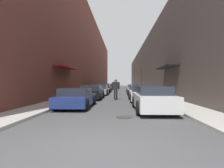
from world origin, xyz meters
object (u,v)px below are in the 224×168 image
parked_car_left_1 (92,92)px  parked_car_left_3 (104,88)px  parked_car_left_0 (76,98)px  parked_car_right_2 (137,91)px  skateboarder (116,87)px  parked_car_left_5 (108,87)px  parked_car_left_4 (106,88)px  parked_car_right_0 (152,99)px  traffic_light (141,77)px  parked_car_right_3 (133,89)px  parked_car_right_1 (142,93)px  manhole_cover (124,117)px  parked_car_left_2 (100,90)px

parked_car_left_1 → parked_car_left_3: (0.11, 11.14, 0.06)m
parked_car_left_0 → parked_car_right_2: bearing=64.1°
skateboarder → parked_car_right_2: bearing=62.6°
parked_car_left_5 → parked_car_right_2: bearing=-75.5°
parked_car_left_3 → parked_car_left_4: size_ratio=1.14×
parked_car_right_0 → traffic_light: traffic_light is taller
parked_car_right_3 → traffic_light: traffic_light is taller
parked_car_right_1 → parked_car_right_3: 11.01m
parked_car_right_2 → manhole_cover: parked_car_right_2 is taller
parked_car_right_1 → parked_car_right_2: 5.54m
parked_car_left_1 → parked_car_right_1: bearing=-21.9°
parked_car_left_4 → parked_car_right_0: size_ratio=0.97×
traffic_light → parked_car_left_4: bearing=-168.6°
parked_car_left_2 → parked_car_left_1: bearing=-91.2°
parked_car_left_3 → parked_car_left_5: bearing=90.7°
parked_car_right_2 → parked_car_left_0: bearing=-115.9°
parked_car_right_3 → parked_car_right_1: bearing=-90.8°
parked_car_left_3 → traffic_light: (6.43, 6.31, 1.87)m
parked_car_right_3 → parked_car_left_3: bearing=156.8°
parked_car_left_5 → manhole_cover: bearing=-84.6°
parked_car_right_2 → manhole_cover: size_ratio=6.17×
parked_car_left_0 → manhole_cover: size_ratio=5.83×
parked_car_left_4 → skateboarder: (2.26, -16.61, 0.55)m
parked_car_left_5 → parked_car_right_3: parked_car_left_5 is taller
parked_car_left_2 → manhole_cover: (2.64, -13.59, -0.63)m
parked_car_left_0 → parked_car_right_0: 4.48m
parked_car_right_3 → skateboarder: 10.05m
parked_car_left_2 → parked_car_left_3: parked_car_left_3 is taller
parked_car_right_1 → parked_car_left_4: bearing=103.8°
parked_car_left_2 → parked_car_right_2: parked_car_left_2 is taller
parked_car_right_0 → manhole_cover: (-1.49, -1.65, -0.63)m
parked_car_left_1 → parked_car_left_3: 11.14m
parked_car_left_0 → parked_car_right_1: size_ratio=0.99×
parked_car_left_5 → parked_car_right_2: size_ratio=0.90×
parked_car_left_2 → traffic_light: 13.89m
parked_car_left_5 → traffic_light: 7.63m
parked_car_left_0 → parked_car_left_3: size_ratio=0.88×
parked_car_right_1 → parked_car_right_3: parked_car_right_1 is taller
parked_car_left_3 → parked_car_right_2: (4.30, -7.32, -0.05)m
parked_car_right_1 → traffic_light: (2.27, 19.17, 1.91)m
traffic_light → parked_car_right_3: bearing=-104.5°
manhole_cover → parked_car_left_0: bearing=133.8°
parked_car_right_2 → parked_car_left_3: bearing=120.4°
parked_car_left_5 → parked_car_right_1: bearing=-79.3°
manhole_cover → parked_car_left_3: bearing=97.7°
parked_car_right_1 → skateboarder: size_ratio=2.25×
parked_car_left_1 → parked_car_left_5: (0.00, 20.88, 0.02)m
parked_car_right_2 → parked_car_right_3: bearing=89.8°
parked_car_left_4 → parked_car_right_3: parked_car_right_3 is taller
parked_car_left_1 → parked_car_left_2: 5.29m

